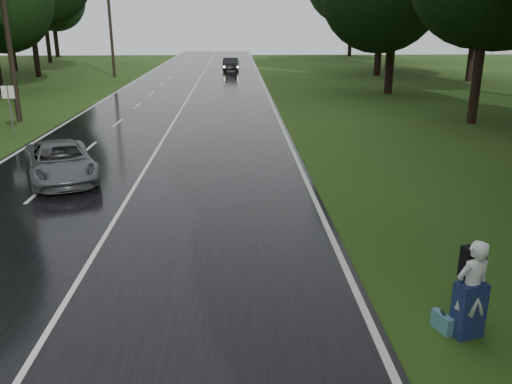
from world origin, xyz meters
TOP-DOWN VIEW (x-y plane):
  - ground at (0.00, 0.00)m, footprint 160.00×160.00m
  - road at (0.00, 20.00)m, footprint 12.00×140.00m
  - lane_center at (0.00, 20.00)m, footprint 0.12×140.00m
  - grey_car at (-2.67, 9.31)m, footprint 3.76×5.07m
  - far_car at (2.94, 50.70)m, footprint 1.79×4.50m
  - hitchhiker at (7.42, -0.52)m, footprint 0.76×0.72m
  - suitcase at (7.03, -0.39)m, footprint 0.27×0.49m
  - utility_pole_mid at (-8.50, 20.74)m, footprint 1.80×0.28m
  - utility_pole_far at (-8.50, 44.78)m, footprint 1.80×0.28m
  - road_sign_b at (-7.20, 16.64)m, footprint 0.58×0.10m
  - tree_left_e at (-14.99, 33.81)m, footprint 7.37×7.37m
  - tree_left_f at (-16.17, 45.61)m, footprint 11.16×11.16m
  - tree_right_d at (16.18, 19.39)m, footprint 9.09×9.09m
  - tree_right_e at (15.04, 31.65)m, footprint 7.88×7.88m
  - tree_right_f at (17.82, 45.67)m, footprint 9.78×9.78m

SIDE VIEW (x-z plane):
  - ground at x=0.00m, z-range 0.00..0.00m
  - utility_pole_mid at x=-8.50m, z-range -5.22..5.22m
  - utility_pole_far at x=-8.50m, z-range -5.28..5.28m
  - road_sign_b at x=-7.20m, z-range -1.22..1.22m
  - tree_left_e at x=-14.99m, z-range -5.76..5.76m
  - tree_left_f at x=-16.17m, z-range -8.72..8.72m
  - tree_right_d at x=16.18m, z-range -7.10..7.10m
  - tree_right_e at x=15.04m, z-range -6.15..6.15m
  - tree_right_f at x=17.82m, z-range -7.64..7.64m
  - road at x=0.00m, z-range 0.00..0.04m
  - lane_center at x=0.00m, z-range 0.04..0.05m
  - suitcase at x=7.03m, z-range 0.00..0.33m
  - grey_car at x=-2.67m, z-range 0.04..1.32m
  - far_car at x=2.94m, z-range 0.04..1.50m
  - hitchhiker at x=7.42m, z-range -0.07..1.75m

